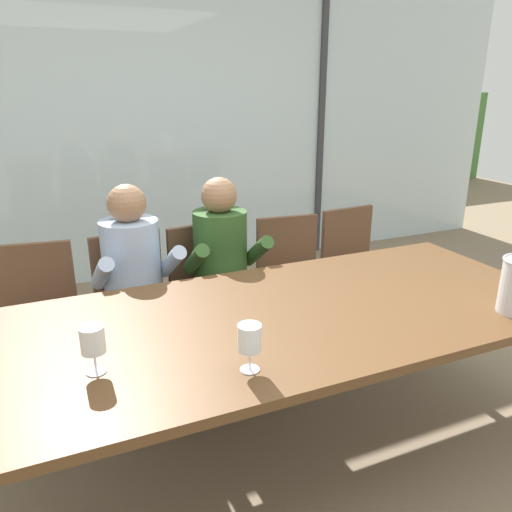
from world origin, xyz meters
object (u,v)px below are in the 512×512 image
at_px(person_olive_shirt, 225,266).
at_px(wine_glass_by_left_taster, 93,342).
at_px(chair_near_window_right, 355,262).
at_px(person_pale_blue_shirt, 137,279).
at_px(chair_right_of_center, 292,274).
at_px(dining_table, 288,324).
at_px(chair_left_of_center, 135,297).
at_px(chair_center, 208,285).
at_px(chair_near_curtain, 37,313).
at_px(wine_glass_near_bucket, 250,339).

xyz_separation_m(person_olive_shirt, wine_glass_by_left_taster, (-0.84, -1.00, 0.18)).
bearing_deg(chair_near_window_right, person_pale_blue_shirt, -179.08).
bearing_deg(chair_near_window_right, chair_right_of_center, 179.45).
distance_m(person_pale_blue_shirt, person_olive_shirt, 0.52).
distance_m(dining_table, chair_near_window_right, 1.45).
height_order(chair_left_of_center, chair_center, same).
bearing_deg(dining_table, chair_right_of_center, 61.22).
relative_size(chair_center, wine_glass_by_left_taster, 5.09).
bearing_deg(chair_near_curtain, wine_glass_by_left_taster, -72.35).
relative_size(chair_left_of_center, wine_glass_near_bucket, 5.09).
xyz_separation_m(chair_left_of_center, wine_glass_by_left_taster, (-0.33, -1.15, 0.36)).
height_order(chair_right_of_center, person_pale_blue_shirt, person_pale_blue_shirt).
height_order(person_pale_blue_shirt, wine_glass_by_left_taster, person_pale_blue_shirt).
distance_m(person_pale_blue_shirt, wine_glass_near_bucket, 1.23).
xyz_separation_m(chair_near_curtain, chair_near_window_right, (2.08, 0.00, 0.00)).
distance_m(chair_near_curtain, chair_left_of_center, 0.54).
relative_size(chair_right_of_center, person_olive_shirt, 0.73).
bearing_deg(chair_left_of_center, chair_near_curtain, 171.61).
bearing_deg(chair_center, person_pale_blue_shirt, -168.11).
relative_size(chair_near_curtain, chair_center, 1.00).
bearing_deg(person_olive_shirt, wine_glass_near_bucket, -106.17).
distance_m(chair_near_window_right, wine_glass_near_bucket, 1.97).
relative_size(dining_table, chair_left_of_center, 2.91).
xyz_separation_m(chair_right_of_center, chair_near_window_right, (0.52, 0.04, 0.00)).
bearing_deg(wine_glass_by_left_taster, chair_near_window_right, 31.68).
bearing_deg(dining_table, person_pale_blue_shirt, 121.24).
bearing_deg(chair_left_of_center, chair_center, -7.44).
distance_m(chair_right_of_center, wine_glass_near_bucket, 1.62).
distance_m(chair_left_of_center, wine_glass_near_bucket, 1.41).
bearing_deg(wine_glass_near_bucket, chair_near_curtain, 117.16).
bearing_deg(wine_glass_near_bucket, person_pale_blue_shirt, 97.97).
bearing_deg(dining_table, chair_left_of_center, 116.70).
xyz_separation_m(chair_right_of_center, person_olive_shirt, (-0.51, -0.12, 0.17)).
xyz_separation_m(dining_table, chair_center, (-0.05, 0.99, -0.18)).
xyz_separation_m(chair_left_of_center, person_olive_shirt, (0.51, -0.16, 0.17)).
height_order(chair_near_curtain, chair_near_window_right, same).
bearing_deg(chair_near_curtain, person_olive_shirt, -1.02).
bearing_deg(person_olive_shirt, chair_left_of_center, 163.05).
height_order(person_olive_shirt, wine_glass_by_left_taster, person_olive_shirt).
height_order(dining_table, wine_glass_by_left_taster, wine_glass_by_left_taster).
relative_size(chair_right_of_center, chair_near_window_right, 1.00).
height_order(chair_near_curtain, wine_glass_near_bucket, wine_glass_near_bucket).
bearing_deg(chair_near_curtain, person_pale_blue_shirt, -9.12).
height_order(chair_left_of_center, wine_glass_near_bucket, wine_glass_near_bucket).
height_order(dining_table, chair_near_window_right, chair_near_window_right).
distance_m(person_olive_shirt, wine_glass_by_left_taster, 1.32).
height_order(chair_near_window_right, wine_glass_near_bucket, wine_glass_near_bucket).
height_order(chair_center, chair_near_window_right, same).
distance_m(person_olive_shirt, wine_glass_near_bucket, 1.26).
bearing_deg(chair_right_of_center, chair_left_of_center, -175.52).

